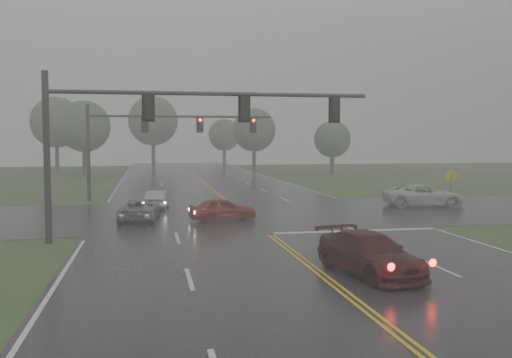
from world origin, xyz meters
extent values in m
plane|color=#2B401B|center=(0.00, 0.00, 0.00)|extent=(180.00, 180.00, 0.00)
cube|color=black|center=(0.00, 20.00, 0.00)|extent=(18.00, 160.00, 0.02)
cube|color=black|center=(0.00, 22.00, 0.00)|extent=(120.00, 14.00, 0.02)
cube|color=#BCBCBC|center=(4.50, 14.40, 0.00)|extent=(8.50, 0.50, 0.01)
imported|color=black|center=(1.64, 5.50, 0.00)|extent=(2.92, 5.20, 1.42)
imported|color=maroon|center=(-1.64, 19.38, 0.00)|extent=(4.00, 2.09, 1.30)
imported|color=#979A9E|center=(-5.22, 25.66, 0.00)|extent=(1.82, 3.91, 1.24)
imported|color=slate|center=(-6.34, 20.44, 0.00)|extent=(2.52, 4.61, 1.22)
imported|color=#BCBEC0|center=(12.94, 23.63, 0.00)|extent=(5.85, 3.41, 1.53)
cylinder|color=black|center=(-10.20, 13.67, 3.83)|extent=(0.30, 0.30, 7.66)
cylinder|color=black|center=(-10.20, 13.67, 6.81)|extent=(0.19, 0.19, 0.85)
cylinder|color=black|center=(-2.81, 13.67, 6.76)|extent=(14.79, 0.19, 0.19)
cube|color=black|center=(-5.76, 13.67, 6.12)|extent=(0.36, 0.30, 1.12)
cube|color=black|center=(-5.76, 13.84, 6.12)|extent=(0.59, 0.03, 1.33)
cube|color=black|center=(-1.33, 13.67, 6.12)|extent=(0.36, 0.30, 1.12)
cube|color=black|center=(-1.33, 13.84, 6.12)|extent=(0.59, 0.03, 1.33)
cube|color=black|center=(3.11, 13.67, 6.12)|extent=(0.36, 0.30, 1.12)
cube|color=black|center=(3.11, 13.84, 6.12)|extent=(0.59, 0.03, 1.33)
cylinder|color=black|center=(-10.20, 31.41, 3.63)|extent=(0.28, 0.28, 7.26)
cylinder|color=black|center=(-10.20, 31.41, 6.46)|extent=(0.18, 0.18, 0.81)
cylinder|color=black|center=(-3.23, 31.41, 6.40)|extent=(13.94, 0.18, 0.18)
cube|color=black|center=(-6.02, 31.41, 5.80)|extent=(0.34, 0.28, 1.06)
cube|color=black|center=(-6.02, 31.57, 5.80)|extent=(0.55, 0.03, 1.26)
cylinder|color=#FF0C05|center=(-6.02, 31.25, 6.13)|extent=(0.22, 0.06, 0.22)
cube|color=black|center=(-1.83, 31.41, 5.80)|extent=(0.34, 0.28, 1.06)
cube|color=black|center=(-1.83, 31.57, 5.80)|extent=(0.55, 0.03, 1.26)
cylinder|color=#FF0C05|center=(-1.83, 31.25, 6.13)|extent=(0.22, 0.06, 0.22)
cube|color=black|center=(2.35, 31.41, 5.80)|extent=(0.34, 0.28, 1.06)
cube|color=black|center=(2.35, 31.57, 5.80)|extent=(0.55, 0.03, 1.26)
cylinder|color=#FF0C05|center=(2.35, 31.25, 6.13)|extent=(0.22, 0.06, 0.22)
cylinder|color=black|center=(15.06, 23.81, 1.05)|extent=(0.07, 0.07, 2.09)
cube|color=#C7B80B|center=(15.06, 23.84, 2.09)|extent=(1.09, 0.26, 1.10)
cylinder|color=#2E271E|center=(-13.67, 61.83, 1.82)|extent=(0.62, 0.62, 3.65)
sphere|color=#30432C|center=(-13.67, 61.83, 6.29)|extent=(6.49, 6.49, 6.49)
cylinder|color=#2E271E|center=(9.07, 67.34, 1.74)|extent=(0.54, 0.54, 3.47)
sphere|color=#30432C|center=(9.07, 67.34, 5.98)|extent=(6.18, 6.18, 6.18)
cylinder|color=#2E271E|center=(-5.00, 78.98, 2.20)|extent=(0.61, 0.61, 4.39)
sphere|color=#30432C|center=(-5.00, 78.98, 7.57)|extent=(7.81, 7.81, 7.81)
cylinder|color=#2E271E|center=(18.00, 59.01, 1.36)|extent=(0.57, 0.57, 2.71)
sphere|color=#30432C|center=(18.00, 59.01, 4.67)|extent=(4.82, 4.82, 4.82)
cylinder|color=#2E271E|center=(-18.76, 73.56, 2.06)|extent=(0.59, 0.59, 4.13)
sphere|color=#30432C|center=(-18.76, 73.56, 7.11)|extent=(7.34, 7.34, 7.34)
cylinder|color=#2E271E|center=(7.45, 87.52, 1.58)|extent=(0.56, 0.56, 3.15)
sphere|color=#30432C|center=(7.45, 87.52, 5.43)|extent=(5.60, 5.60, 5.60)
camera|label=1|loc=(-5.79, -12.76, 4.66)|focal=40.00mm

